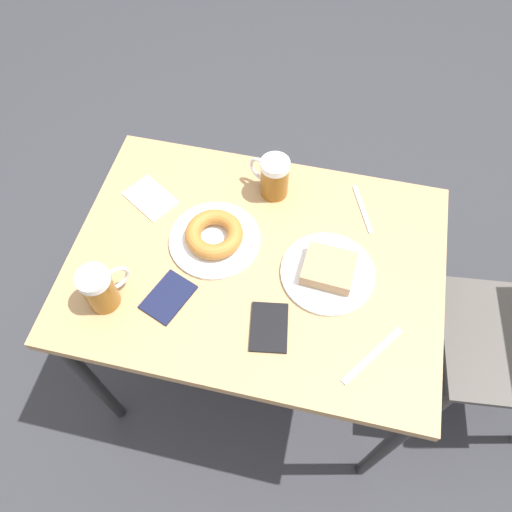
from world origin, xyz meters
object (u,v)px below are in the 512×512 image
Objects in this scene: plate_with_donut at (214,236)px; knife at (372,355)px; beer_mug_left at (100,288)px; passport_near_edge at (269,327)px; beer_mug_center at (273,177)px; napkin_folded at (150,198)px; plate_with_cake at (328,271)px; passport_far_edge at (168,297)px; fork at (362,209)px.

knife is at bearing 62.71° from plate_with_donut.
beer_mug_left reaches higher than plate_with_donut.
beer_mug_center is at bearing -169.30° from passport_near_edge.
napkin_folded is 0.50m from passport_near_edge.
knife is at bearing 86.46° from passport_near_edge.
beer_mug_center is (-0.20, 0.11, 0.04)m from plate_with_donut.
beer_mug_center is (-0.42, 0.33, 0.00)m from beer_mug_left.
beer_mug_center is at bearing 149.88° from plate_with_donut.
plate_with_donut is at bearing -117.29° from knife.
plate_with_donut is 0.23m from beer_mug_center.
plate_with_cake is 0.99× the size of plate_with_donut.
napkin_folded is (-0.10, -0.21, -0.02)m from plate_with_donut.
plate_with_donut reaches higher than napkin_folded.
beer_mug_center is at bearing 142.22° from beer_mug_left.
napkin_folded is 1.00× the size of knife.
napkin_folded is (-0.13, -0.51, -0.01)m from plate_with_cake.
passport_far_edge is at bearing -94.38° from knife.
beer_mug_left is at bearing -69.75° from plate_with_cake.
fork is at bearing 99.14° from napkin_folded.
beer_mug_center is 0.89× the size of passport_near_edge.
napkin_folded and fork have the same top height.
beer_mug_center is 0.53m from knife.
beer_mug_left is 0.89× the size of passport_near_edge.
beer_mug_left reaches higher than knife.
passport_near_edge and passport_far_edge have the same top height.
knife is (0.32, 0.65, -0.00)m from napkin_folded.
plate_with_donut is 0.31m from beer_mug_left.
knife is 0.51m from passport_far_edge.
beer_mug_center reaches higher than fork.
plate_with_donut is at bearing -137.86° from passport_near_edge.
fork is 1.11× the size of passport_near_edge.
fork is at bearing 164.21° from plate_with_cake.
passport_near_edge is at bearing 42.14° from plate_with_donut.
knife is at bearing 35.01° from plate_with_cake.
beer_mug_center is 0.26m from fork.
knife is 1.21× the size of passport_near_edge.
fork is 0.57m from passport_far_edge.
fork is 0.92× the size of knife.
passport_near_edge is at bearing 92.32° from beer_mug_left.
passport_far_edge is (-0.04, -0.50, 0.00)m from knife.
plate_with_donut is 1.61× the size of passport_far_edge.
plate_with_cake is 1.94× the size of beer_mug_center.
passport_near_edge is at bearing -33.08° from plate_with_cake.
knife is (0.19, 0.13, -0.01)m from plate_with_cake.
fork is (-0.41, 0.58, -0.06)m from beer_mug_left.
plate_with_cake is 0.53m from napkin_folded.
passport_far_edge reaches higher than napkin_folded.
beer_mug_center is 0.74× the size of napkin_folded.
passport_near_edge is (0.17, -0.11, -0.01)m from plate_with_cake.
passport_near_edge is at bearing 10.70° from beer_mug_center.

